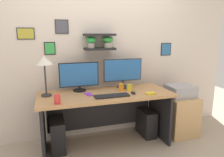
{
  "coord_description": "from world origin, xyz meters",
  "views": [
    {
      "loc": [
        -0.71,
        -2.57,
        1.52
      ],
      "look_at": [
        0.1,
        0.05,
        0.93
      ],
      "focal_mm": 33.38,
      "sensor_mm": 36.0,
      "label": 1
    }
  ],
  "objects_px": {
    "cell_phone": "(88,94)",
    "keyboard": "(112,96)",
    "monitor_left": "(79,76)",
    "computer_mouse": "(133,93)",
    "desk": "(105,106)",
    "desk_lamp": "(44,63)",
    "water_cup": "(57,99)",
    "computer_tower_left": "(58,134)",
    "monitor_right": "(123,72)",
    "coffee_mug": "(129,87)",
    "pen_cup": "(121,87)",
    "drawer_cabinet": "(179,115)",
    "printer": "(180,91)",
    "scissors_tray": "(151,93)",
    "computer_tower_right": "(146,122)"
  },
  "relations": [
    {
      "from": "computer_mouse",
      "to": "scissors_tray",
      "type": "xyz_separation_m",
      "value": [
        0.21,
        -0.09,
        -0.0
      ]
    },
    {
      "from": "scissors_tray",
      "to": "water_cup",
      "type": "bearing_deg",
      "value": -178.61
    },
    {
      "from": "monitor_right",
      "to": "cell_phone",
      "type": "bearing_deg",
      "value": -157.98
    },
    {
      "from": "scissors_tray",
      "to": "computer_tower_right",
      "type": "distance_m",
      "value": 0.67
    },
    {
      "from": "desk",
      "to": "coffee_mug",
      "type": "xyz_separation_m",
      "value": [
        0.35,
        -0.03,
        0.25
      ]
    },
    {
      "from": "desk",
      "to": "coffee_mug",
      "type": "height_order",
      "value": "coffee_mug"
    },
    {
      "from": "water_cup",
      "to": "computer_tower_left",
      "type": "relative_size",
      "value": 0.26
    },
    {
      "from": "cell_phone",
      "to": "desk_lamp",
      "type": "bearing_deg",
      "value": 158.3
    },
    {
      "from": "cell_phone",
      "to": "water_cup",
      "type": "xyz_separation_m",
      "value": [
        -0.4,
        -0.25,
        0.05
      ]
    },
    {
      "from": "computer_tower_right",
      "to": "computer_tower_left",
      "type": "bearing_deg",
      "value": -178.21
    },
    {
      "from": "cell_phone",
      "to": "monitor_left",
      "type": "bearing_deg",
      "value": 99.26
    },
    {
      "from": "coffee_mug",
      "to": "water_cup",
      "type": "relative_size",
      "value": 0.82
    },
    {
      "from": "pen_cup",
      "to": "water_cup",
      "type": "xyz_separation_m",
      "value": [
        -0.87,
        -0.31,
        0.01
      ]
    },
    {
      "from": "monitor_left",
      "to": "monitor_right",
      "type": "distance_m",
      "value": 0.63
    },
    {
      "from": "printer",
      "to": "drawer_cabinet",
      "type": "bearing_deg",
      "value": 90.0
    },
    {
      "from": "monitor_left",
      "to": "drawer_cabinet",
      "type": "height_order",
      "value": "monitor_left"
    },
    {
      "from": "cell_phone",
      "to": "computer_tower_right",
      "type": "height_order",
      "value": "cell_phone"
    },
    {
      "from": "desk_lamp",
      "to": "drawer_cabinet",
      "type": "distance_m",
      "value": 2.11
    },
    {
      "from": "coffee_mug",
      "to": "scissors_tray",
      "type": "relative_size",
      "value": 0.75
    },
    {
      "from": "desk_lamp",
      "to": "keyboard",
      "type": "bearing_deg",
      "value": -19.13
    },
    {
      "from": "computer_mouse",
      "to": "computer_tower_left",
      "type": "relative_size",
      "value": 0.21
    },
    {
      "from": "keyboard",
      "to": "water_cup",
      "type": "relative_size",
      "value": 4.0
    },
    {
      "from": "computer_tower_left",
      "to": "computer_tower_right",
      "type": "height_order",
      "value": "computer_tower_left"
    },
    {
      "from": "desk",
      "to": "desk_lamp",
      "type": "xyz_separation_m",
      "value": [
        -0.75,
        0.04,
        0.62
      ]
    },
    {
      "from": "monitor_right",
      "to": "cell_phone",
      "type": "relative_size",
      "value": 4.08
    },
    {
      "from": "cell_phone",
      "to": "keyboard",
      "type": "bearing_deg",
      "value": -43.01
    },
    {
      "from": "printer",
      "to": "coffee_mug",
      "type": "bearing_deg",
      "value": 179.48
    },
    {
      "from": "computer_mouse",
      "to": "pen_cup",
      "type": "bearing_deg",
      "value": 116.19
    },
    {
      "from": "keyboard",
      "to": "computer_tower_left",
      "type": "relative_size",
      "value": 1.03
    },
    {
      "from": "monitor_left",
      "to": "desk_lamp",
      "type": "xyz_separation_m",
      "value": [
        -0.44,
        -0.12,
        0.21
      ]
    },
    {
      "from": "computer_tower_left",
      "to": "printer",
      "type": "bearing_deg",
      "value": -1.81
    },
    {
      "from": "water_cup",
      "to": "scissors_tray",
      "type": "bearing_deg",
      "value": 1.39
    },
    {
      "from": "desk",
      "to": "coffee_mug",
      "type": "relative_size",
      "value": 19.57
    },
    {
      "from": "monitor_left",
      "to": "computer_mouse",
      "type": "height_order",
      "value": "monitor_left"
    },
    {
      "from": "water_cup",
      "to": "desk_lamp",
      "type": "bearing_deg",
      "value": 108.55
    },
    {
      "from": "cell_phone",
      "to": "pen_cup",
      "type": "bearing_deg",
      "value": -2.48
    },
    {
      "from": "computer_mouse",
      "to": "printer",
      "type": "relative_size",
      "value": 0.24
    },
    {
      "from": "coffee_mug",
      "to": "cell_phone",
      "type": "bearing_deg",
      "value": -176.88
    },
    {
      "from": "monitor_left",
      "to": "pen_cup",
      "type": "bearing_deg",
      "value": -15.9
    },
    {
      "from": "drawer_cabinet",
      "to": "desk",
      "type": "bearing_deg",
      "value": 178.09
    },
    {
      "from": "desk",
      "to": "scissors_tray",
      "type": "xyz_separation_m",
      "value": [
        0.54,
        -0.28,
        0.22
      ]
    },
    {
      "from": "desk",
      "to": "printer",
      "type": "relative_size",
      "value": 4.64
    },
    {
      "from": "keyboard",
      "to": "water_cup",
      "type": "bearing_deg",
      "value": -173.16
    },
    {
      "from": "monitor_left",
      "to": "computer_tower_right",
      "type": "height_order",
      "value": "monitor_left"
    },
    {
      "from": "cell_phone",
      "to": "printer",
      "type": "relative_size",
      "value": 0.37
    },
    {
      "from": "desk",
      "to": "cell_phone",
      "type": "xyz_separation_m",
      "value": [
        -0.24,
        -0.06,
        0.21
      ]
    },
    {
      "from": "drawer_cabinet",
      "to": "computer_tower_right",
      "type": "distance_m",
      "value": 0.52
    },
    {
      "from": "printer",
      "to": "monitor_left",
      "type": "bearing_deg",
      "value": 172.34
    },
    {
      "from": "scissors_tray",
      "to": "computer_tower_left",
      "type": "height_order",
      "value": "scissors_tray"
    },
    {
      "from": "coffee_mug",
      "to": "pen_cup",
      "type": "xyz_separation_m",
      "value": [
        -0.11,
        0.03,
        0.01
      ]
    }
  ]
}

